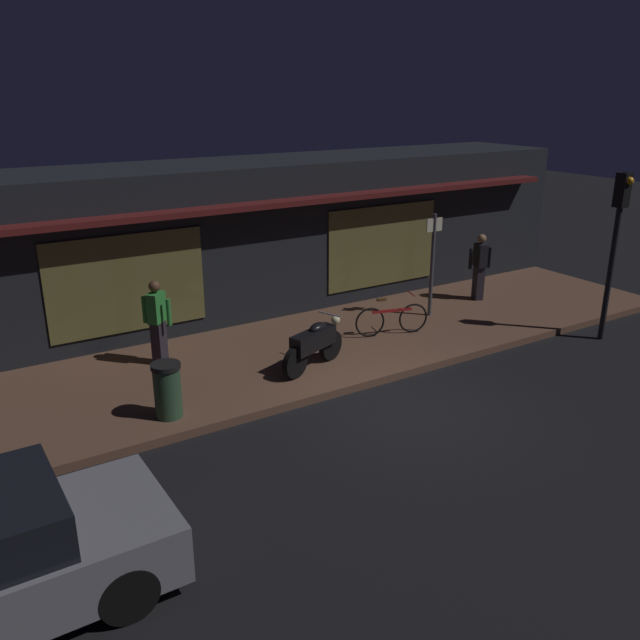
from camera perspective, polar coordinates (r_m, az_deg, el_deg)
ground_plane at (r=11.58m, az=7.42°, el=-7.59°), size 60.00×60.00×0.00m
sidewalk_slab at (r=13.77m, az=-0.44°, el=-2.55°), size 18.00×4.00×0.15m
storefront_building at (r=16.13m, az=-6.82°, el=7.03°), size 18.00×3.30×3.60m
motorcycle at (r=12.52m, az=-0.49°, el=-2.03°), size 1.63×0.81×0.97m
bicycle_parked at (r=14.34m, az=6.19°, el=0.09°), size 1.61×0.57×0.91m
person_photographer at (r=12.98m, az=-13.84°, el=-0.04°), size 0.47×0.52×1.67m
person_bystander at (r=17.03m, az=13.60°, el=4.59°), size 0.61×0.43×1.67m
sign_post at (r=15.44m, az=9.67°, el=5.21°), size 0.44×0.09×2.40m
trash_bin at (r=10.99m, az=-13.01°, el=-5.89°), size 0.48×0.48×0.93m
traffic_light_pole at (r=15.17m, az=24.23°, el=7.28°), size 0.24×0.33×3.60m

